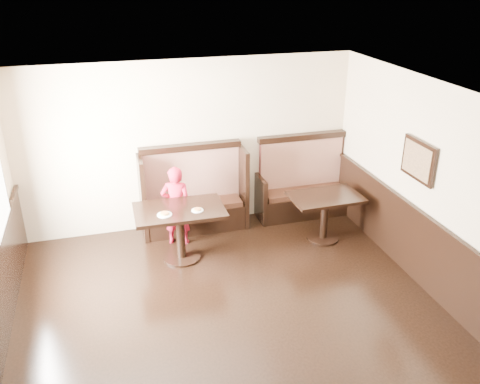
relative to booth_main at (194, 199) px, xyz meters
name	(u,v)px	position (x,y,z in m)	size (l,w,h in m)	color
ground	(251,358)	(0.00, -3.30, -0.53)	(7.00, 7.00, 0.00)	black
room_shell	(219,300)	(-0.30, -3.01, 0.14)	(7.00, 7.00, 7.00)	beige
booth_main	(194,199)	(0.00, 0.00, 0.00)	(1.75, 0.72, 1.45)	black
booth_neighbor	(302,189)	(1.95, 0.00, -0.05)	(1.65, 0.72, 1.45)	black
table_main	(180,221)	(-0.39, -0.94, 0.12)	(1.33, 0.84, 0.84)	black
table_neighbor	(325,207)	(1.94, -0.97, 0.05)	(1.13, 0.75, 0.77)	black
child	(176,206)	(-0.36, -0.45, 0.13)	(0.48, 0.31, 1.31)	#A71129
pizza_plate_left	(165,214)	(-0.62, -1.08, 0.33)	(0.22, 0.22, 0.04)	white
pizza_plate_right	(197,210)	(-0.14, -1.06, 0.32)	(0.18, 0.18, 0.03)	white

